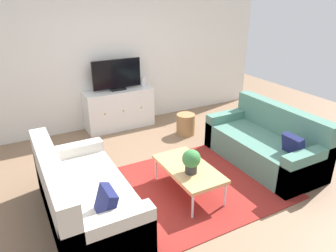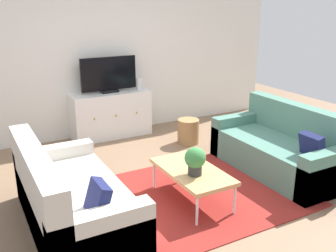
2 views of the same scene
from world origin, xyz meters
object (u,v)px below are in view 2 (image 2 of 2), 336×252
(couch_right_side, at_px, (283,150))
(potted_plant, at_px, (195,160))
(tv_console, at_px, (111,115))
(glass_vase, at_px, (139,83))
(couch_left_side, at_px, (67,202))
(coffee_table, at_px, (192,172))
(flat_screen_tv, at_px, (109,75))
(wicker_basket, at_px, (188,131))

(couch_right_side, distance_m, potted_plant, 1.59)
(tv_console, bearing_deg, glass_vase, 0.00)
(couch_left_side, distance_m, potted_plant, 1.38)
(couch_left_side, relative_size, tv_console, 1.40)
(tv_console, bearing_deg, coffee_table, -89.76)
(coffee_table, height_order, flat_screen_tv, flat_screen_tv)
(flat_screen_tv, bearing_deg, couch_right_side, -57.66)
(wicker_basket, bearing_deg, couch_right_side, -69.08)
(coffee_table, relative_size, potted_plant, 3.31)
(flat_screen_tv, bearing_deg, coffee_table, -89.77)
(wicker_basket, bearing_deg, tv_console, 136.67)
(potted_plant, bearing_deg, tv_console, 89.23)
(couch_right_side, relative_size, tv_console, 1.40)
(coffee_table, distance_m, wicker_basket, 1.87)
(flat_screen_tv, bearing_deg, wicker_basket, -43.97)
(potted_plant, distance_m, wicker_basket, 2.02)
(couch_right_side, relative_size, flat_screen_tv, 1.96)
(potted_plant, height_order, wicker_basket, potted_plant)
(couch_left_side, xyz_separation_m, couch_right_side, (2.88, 0.00, 0.00))
(couch_right_side, xyz_separation_m, glass_vase, (-0.99, 2.37, 0.57))
(couch_left_side, xyz_separation_m, glass_vase, (1.89, 2.37, 0.57))
(tv_console, relative_size, flat_screen_tv, 1.40)
(flat_screen_tv, bearing_deg, glass_vase, -2.18)
(couch_left_side, bearing_deg, wicker_basket, 32.55)
(coffee_table, relative_size, glass_vase, 4.99)
(couch_right_side, height_order, glass_vase, glass_vase)
(tv_console, distance_m, glass_vase, 0.71)
(couch_left_side, height_order, flat_screen_tv, flat_screen_tv)
(tv_console, xyz_separation_m, glass_vase, (0.52, 0.00, 0.48))
(couch_right_side, bearing_deg, flat_screen_tv, 122.34)
(tv_console, relative_size, glass_vase, 6.25)
(coffee_table, distance_m, glass_vase, 2.60)
(flat_screen_tv, relative_size, wicker_basket, 2.37)
(coffee_table, bearing_deg, wicker_basket, 59.56)
(potted_plant, height_order, glass_vase, glass_vase)
(flat_screen_tv, height_order, wicker_basket, flat_screen_tv)
(couch_right_side, height_order, tv_console, couch_right_side)
(couch_left_side, distance_m, tv_console, 2.74)
(couch_right_side, xyz_separation_m, tv_console, (-1.52, 2.37, 0.09))
(glass_vase, bearing_deg, wicker_basket, -64.58)
(coffee_table, height_order, tv_console, tv_console)
(coffee_table, distance_m, tv_console, 2.50)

